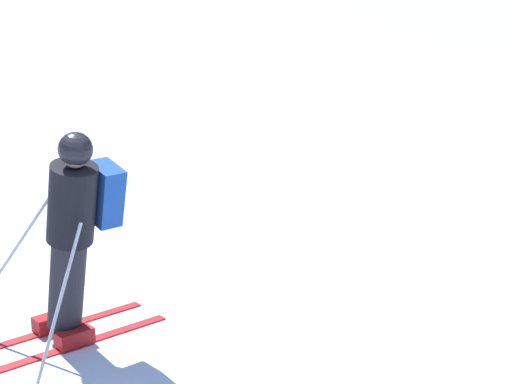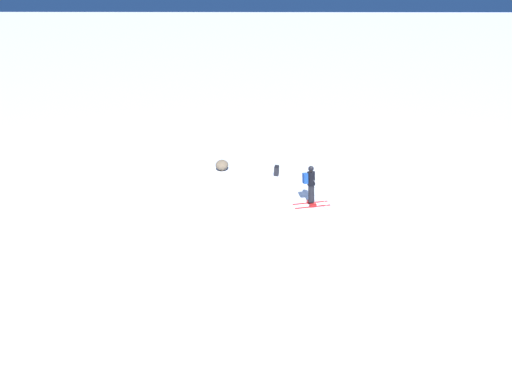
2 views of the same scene
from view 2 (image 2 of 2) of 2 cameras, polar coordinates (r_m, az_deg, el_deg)
name	(u,v)px [view 2 (image 2 of 2)]	position (r m, az deg, el deg)	size (l,w,h in m)	color
ground_plane	(309,192)	(18.44, 7.53, -0.05)	(300.00, 300.00, 0.00)	white
skier	(311,183)	(17.16, 7.80, 1.22)	(1.26, 1.65, 1.70)	red
spare_backpack	(277,171)	(19.91, 2.95, 3.07)	(0.33, 0.27, 0.50)	black
exposed_boulder_0	(222,165)	(20.59, -4.88, 3.86)	(0.77, 0.65, 0.50)	#7A664C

